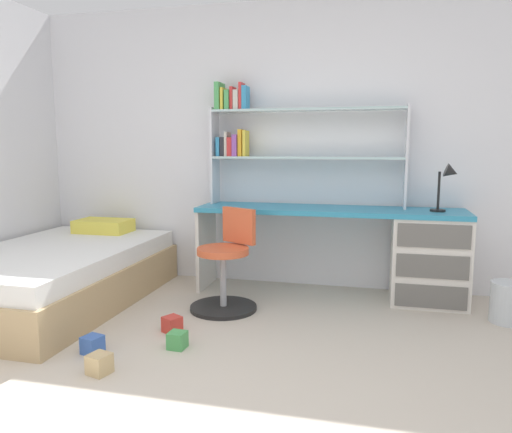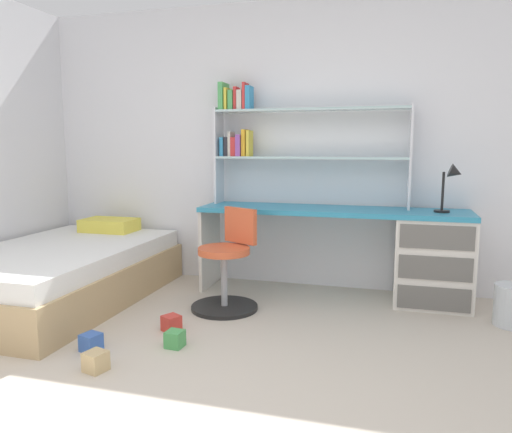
# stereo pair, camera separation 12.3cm
# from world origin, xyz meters

# --- Properties ---
(room_shell) EXTENTS (5.94, 6.10, 2.53)m
(room_shell) POSITION_xyz_m (-1.27, 1.27, 1.26)
(room_shell) COLOR silver
(room_shell) RESTS_ON ground_plane
(desk) EXTENTS (2.21, 0.52, 0.75)m
(desk) POSITION_xyz_m (0.91, 2.27, 0.42)
(desk) COLOR teal
(desk) RESTS_ON ground_plane
(bookshelf_hutch) EXTENTS (1.68, 0.22, 1.07)m
(bookshelf_hutch) POSITION_xyz_m (-0.18, 2.41, 1.37)
(bookshelf_hutch) COLOR silver
(bookshelf_hutch) RESTS_ON desk
(desk_lamp) EXTENTS (0.20, 0.17, 0.38)m
(desk_lamp) POSITION_xyz_m (1.23, 2.23, 1.00)
(desk_lamp) COLOR black
(desk_lamp) RESTS_ON desk
(swivel_chair) EXTENTS (0.52, 0.52, 0.78)m
(swivel_chair) POSITION_xyz_m (-0.43, 1.72, 0.31)
(swivel_chair) COLOR black
(swivel_chair) RESTS_ON ground_plane
(bed_platform) EXTENTS (1.27, 2.02, 0.57)m
(bed_platform) POSITION_xyz_m (-1.82, 1.53, 0.23)
(bed_platform) COLOR tan
(bed_platform) RESTS_ON ground_plane
(waste_bin) EXTENTS (0.25, 0.25, 0.30)m
(waste_bin) POSITION_xyz_m (1.64, 1.91, 0.15)
(waste_bin) COLOR silver
(waste_bin) RESTS_ON ground_plane
(toy_block_green_0) EXTENTS (0.11, 0.11, 0.11)m
(toy_block_green_0) POSITION_xyz_m (-0.50, 0.92, 0.05)
(toy_block_green_0) COLOR #479E51
(toy_block_green_0) RESTS_ON ground_plane
(toy_block_natural_1) EXTENTS (0.14, 0.14, 0.11)m
(toy_block_natural_1) POSITION_xyz_m (-0.79, 0.49, 0.06)
(toy_block_natural_1) COLOR tan
(toy_block_natural_1) RESTS_ON ground_plane
(toy_block_red_2) EXTENTS (0.15, 0.15, 0.11)m
(toy_block_red_2) POSITION_xyz_m (-0.64, 1.16, 0.05)
(toy_block_red_2) COLOR red
(toy_block_red_2) RESTS_ON ground_plane
(toy_block_blue_3) EXTENTS (0.13, 0.13, 0.11)m
(toy_block_blue_3) POSITION_xyz_m (-0.98, 0.72, 0.05)
(toy_block_blue_3) COLOR #3860B7
(toy_block_blue_3) RESTS_ON ground_plane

